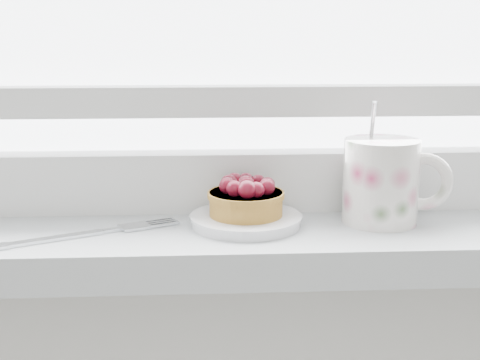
{
  "coord_description": "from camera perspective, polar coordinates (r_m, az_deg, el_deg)",
  "views": [
    {
      "loc": [
        -0.03,
        1.19,
        1.15
      ],
      "look_at": [
        0.01,
        1.88,
        1.0
      ],
      "focal_mm": 50.0,
      "sensor_mm": 36.0,
      "label": 1
    }
  ],
  "objects": [
    {
      "name": "floral_mug",
      "position": [
        0.76,
        12.17,
        0.03
      ],
      "size": [
        0.13,
        0.1,
        0.13
      ],
      "color": "silver",
      "rests_on": "windowsill"
    },
    {
      "name": "fork",
      "position": [
        0.72,
        -12.96,
        -4.49
      ],
      "size": [
        0.19,
        0.1,
        0.0
      ],
      "color": "silver",
      "rests_on": "windowsill"
    },
    {
      "name": "saucer",
      "position": [
        0.74,
        0.51,
        -3.45
      ],
      "size": [
        0.12,
        0.12,
        0.01
      ],
      "primitive_type": "cylinder",
      "color": "silver",
      "rests_on": "windowsill"
    },
    {
      "name": "raspberry_tart",
      "position": [
        0.73,
        0.5,
        -1.52
      ],
      "size": [
        0.08,
        0.08,
        0.04
      ],
      "color": "#91611F",
      "rests_on": "saucer"
    }
  ]
}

